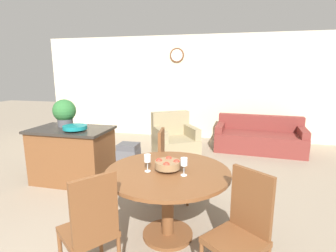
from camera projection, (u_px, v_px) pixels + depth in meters
wall_back at (185, 87)px, 7.02m from camera, size 8.00×0.09×2.70m
dining_table at (168, 186)px, 2.78m from camera, size 1.32×1.32×0.77m
dining_chair_near_left at (91, 225)px, 2.19m from camera, size 0.59×0.59×1.00m
dining_chair_near_right at (242, 227)px, 2.17m from camera, size 0.59×0.59×1.00m
dining_chair_far_side at (169, 163)px, 3.67m from camera, size 0.47×0.47×1.00m
fruit_bowl at (168, 164)px, 2.73m from camera, size 0.27×0.27×0.13m
wine_glass_left at (147, 159)px, 2.69m from camera, size 0.07×0.07×0.18m
wine_glass_right at (184, 163)px, 2.59m from camera, size 0.07×0.07×0.18m
kitchen_island at (73, 155)px, 4.27m from camera, size 1.25×0.78×0.89m
teal_bowl at (75, 127)px, 4.02m from camera, size 0.36×0.36×0.08m
potted_plant at (64, 112)px, 4.30m from camera, size 0.37×0.37×0.45m
trash_bin at (129, 166)px, 4.02m from camera, size 0.30×0.27×0.71m
couch at (259, 139)px, 5.99m from camera, size 1.98×1.09×0.76m
armchair at (174, 142)px, 5.60m from camera, size 1.15×1.16×0.91m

